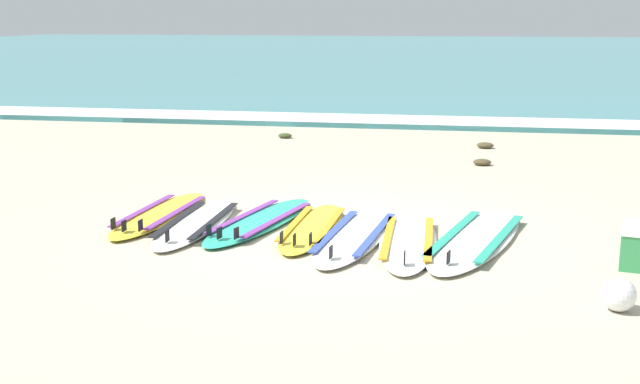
{
  "coord_description": "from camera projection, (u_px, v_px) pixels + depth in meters",
  "views": [
    {
      "loc": [
        1.14,
        -7.91,
        2.2
      ],
      "look_at": [
        -0.42,
        0.72,
        0.25
      ],
      "focal_mm": 45.46,
      "sensor_mm": 36.0,
      "label": 1
    }
  ],
  "objects": [
    {
      "name": "ground_plane",
      "position": [
        348.0,
        233.0,
        8.27
      ],
      "size": [
        80.0,
        80.0,
        0.0
      ],
      "primitive_type": "plane",
      "color": "#B7AD93"
    },
    {
      "name": "surfboard_0",
      "position": [
        160.0,
        214.0,
        8.87
      ],
      "size": [
        0.66,
        2.2,
        0.18
      ],
      "color": "yellow",
      "rests_on": "ground"
    },
    {
      "name": "surfboard_2",
      "position": [
        260.0,
        221.0,
        8.58
      ],
      "size": [
        1.03,
        2.29,
        0.18
      ],
      "color": "#2DB793",
      "rests_on": "ground"
    },
    {
      "name": "wave_foam_strip",
      "position": [
        408.0,
        122.0,
        16.2
      ],
      "size": [
        80.0,
        1.4,
        0.11
      ],
      "primitive_type": "cube",
      "color": "white",
      "rests_on": "ground"
    },
    {
      "name": "surfboard_1",
      "position": [
        197.0,
        223.0,
        8.52
      ],
      "size": [
        0.55,
        2.18,
        0.18
      ],
      "color": "white",
      "rests_on": "ground"
    },
    {
      "name": "beach_ball",
      "position": [
        619.0,
        295.0,
        6.07
      ],
      "size": [
        0.26,
        0.26,
        0.26
      ],
      "primitive_type": "sphere",
      "color": "white",
      "rests_on": "ground"
    },
    {
      "name": "seaweed_clump_near_shoreline",
      "position": [
        485.0,
        145.0,
        13.41
      ],
      "size": [
        0.27,
        0.22,
        0.1
      ],
      "primitive_type": "ellipsoid",
      "color": "#4C4228",
      "rests_on": "ground"
    },
    {
      "name": "cooler_box",
      "position": [
        639.0,
        246.0,
        7.13
      ],
      "size": [
        0.4,
        0.51,
        0.38
      ],
      "color": "#338C4C",
      "rests_on": "ground"
    },
    {
      "name": "surfboard_6",
      "position": [
        476.0,
        238.0,
        7.92
      ],
      "size": [
        1.26,
        2.66,
        0.18
      ],
      "color": "white",
      "rests_on": "ground"
    },
    {
      "name": "seaweed_clump_by_the_boards",
      "position": [
        285.0,
        136.0,
        14.49
      ],
      "size": [
        0.25,
        0.2,
        0.09
      ],
      "primitive_type": "ellipsoid",
      "color": "#384723",
      "rests_on": "ground"
    },
    {
      "name": "surfboard_5",
      "position": [
        408.0,
        241.0,
        7.83
      ],
      "size": [
        0.62,
        2.19,
        0.18
      ],
      "color": "white",
      "rests_on": "ground"
    },
    {
      "name": "seaweed_clump_mid_sand",
      "position": [
        482.0,
        162.0,
        11.91
      ],
      "size": [
        0.26,
        0.21,
        0.09
      ],
      "primitive_type": "ellipsoid",
      "color": "#4C4228",
      "rests_on": "ground"
    },
    {
      "name": "sea",
      "position": [
        447.0,
        53.0,
        44.35
      ],
      "size": [
        80.0,
        60.0,
        0.1
      ],
      "primitive_type": "cube",
      "color": "teal",
      "rests_on": "ground"
    },
    {
      "name": "surfboard_4",
      "position": [
        355.0,
        236.0,
        8.02
      ],
      "size": [
        0.81,
        2.34,
        0.18
      ],
      "color": "white",
      "rests_on": "ground"
    },
    {
      "name": "surfboard_3",
      "position": [
        312.0,
        227.0,
        8.33
      ],
      "size": [
        0.55,
        2.05,
        0.18
      ],
      "color": "yellow",
      "rests_on": "ground"
    }
  ]
}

